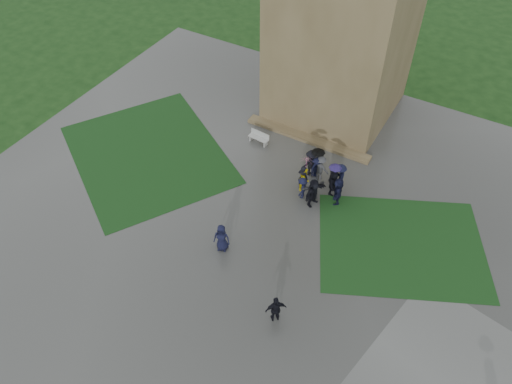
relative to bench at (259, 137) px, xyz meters
The scene contains 9 objects.
ground 9.15m from the bench, 72.61° to the right, with size 120.00×120.00×0.00m, color black.
plaza 7.26m from the bench, 67.88° to the right, with size 34.00×34.00×0.02m, color #383735.
lawn_inset_left 7.47m from the bench, 140.73° to the right, with size 11.00×9.00×0.01m, color black.
lawn_inset_right 11.84m from the bench, 18.32° to the right, with size 9.00×7.00×0.01m, color black.
tower_plinth 3.33m from the bench, 34.58° to the left, with size 9.00×0.80×0.22m, color brown.
bench is the anchor object (origin of this frame).
visitor_cluster 5.91m from the bench, 21.07° to the right, with size 3.65×3.87×2.47m.
pedestrian_mid 9.29m from the bench, 72.90° to the right, with size 0.89×0.61×1.83m, color black.
pedestrian_near 13.43m from the bench, 56.87° to the right, with size 1.05×0.60×1.79m, color black.
Camera 1 is at (10.06, -13.92, 21.95)m, focal length 35.00 mm.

